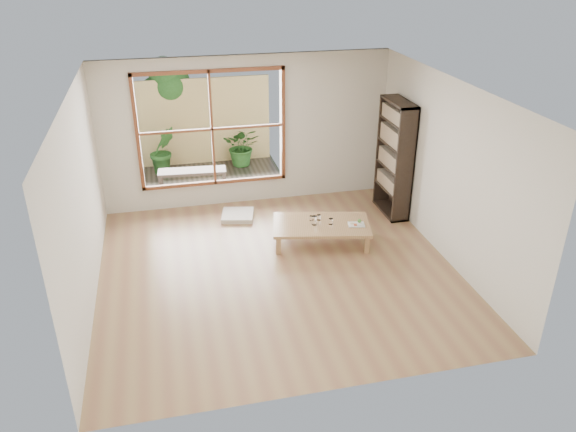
# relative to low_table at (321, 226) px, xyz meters

# --- Properties ---
(ground) EXTENTS (5.00, 5.00, 0.00)m
(ground) POSITION_rel_low_table_xyz_m (-0.83, -0.64, -0.29)
(ground) COLOR #9B7A4D
(ground) RESTS_ON ground
(low_table) EXTENTS (1.63, 1.13, 0.32)m
(low_table) POSITION_rel_low_table_xyz_m (0.00, 0.00, 0.00)
(low_table) COLOR #A87C51
(low_table) RESTS_ON ground
(floor_cushion) EXTENTS (0.63, 0.63, 0.08)m
(floor_cushion) POSITION_rel_low_table_xyz_m (-1.14, 1.17, -0.25)
(floor_cushion) COLOR beige
(floor_cushion) RESTS_ON ground
(bookshelf) EXTENTS (0.31, 0.88, 1.96)m
(bookshelf) POSITION_rel_low_table_xyz_m (1.49, 0.80, 0.70)
(bookshelf) COLOR black
(bookshelf) RESTS_ON ground
(glass_tall) EXTENTS (0.08, 0.08, 0.14)m
(glass_tall) POSITION_rel_low_table_xyz_m (-0.12, -0.01, 0.11)
(glass_tall) COLOR silver
(glass_tall) RESTS_ON low_table
(glass_mid) EXTENTS (0.06, 0.06, 0.09)m
(glass_mid) POSITION_rel_low_table_xyz_m (0.14, -0.05, 0.08)
(glass_mid) COLOR silver
(glass_mid) RESTS_ON low_table
(glass_short) EXTENTS (0.07, 0.07, 0.08)m
(glass_short) POSITION_rel_low_table_xyz_m (-0.00, 0.14, 0.08)
(glass_short) COLOR silver
(glass_short) RESTS_ON low_table
(glass_small) EXTENTS (0.06, 0.06, 0.07)m
(glass_small) POSITION_rel_low_table_xyz_m (-0.12, 0.15, 0.08)
(glass_small) COLOR silver
(glass_small) RESTS_ON low_table
(food_tray) EXTENTS (0.28, 0.22, 0.08)m
(food_tray) POSITION_rel_low_table_xyz_m (0.52, -0.16, 0.06)
(food_tray) COLOR white
(food_tray) RESTS_ON low_table
(deck) EXTENTS (2.80, 2.00, 0.05)m
(deck) POSITION_rel_low_table_xyz_m (-1.43, 2.92, -0.29)
(deck) COLOR #362F27
(deck) RESTS_ON ground
(garden_bench) EXTENTS (1.28, 0.47, 0.40)m
(garden_bench) POSITION_rel_low_table_xyz_m (-1.79, 2.48, 0.08)
(garden_bench) COLOR black
(garden_bench) RESTS_ON deck
(bamboo_fence) EXTENTS (2.80, 0.06, 1.80)m
(bamboo_fence) POSITION_rel_low_table_xyz_m (-1.43, 3.92, 0.61)
(bamboo_fence) COLOR tan
(bamboo_fence) RESTS_ON ground
(shrub_right) EXTENTS (0.88, 0.80, 0.83)m
(shrub_right) POSITION_rel_low_table_xyz_m (-0.67, 3.56, 0.15)
(shrub_right) COLOR #23561F
(shrub_right) RESTS_ON deck
(shrub_left) EXTENTS (0.64, 0.57, 0.97)m
(shrub_left) POSITION_rel_low_table_xyz_m (-2.28, 3.46, 0.23)
(shrub_left) COLOR #23561F
(shrub_left) RESTS_ON deck
(garden_tree) EXTENTS (1.04, 0.85, 2.22)m
(garden_tree) POSITION_rel_low_table_xyz_m (-2.11, 4.22, 1.34)
(garden_tree) COLOR #4C3D2D
(garden_tree) RESTS_ON ground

